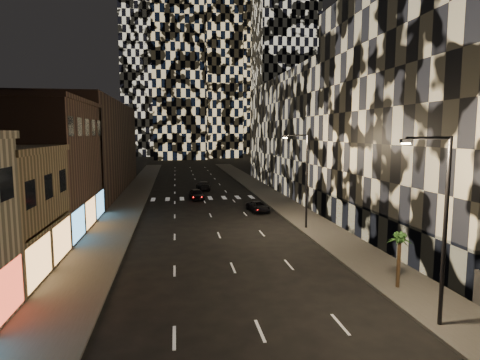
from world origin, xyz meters
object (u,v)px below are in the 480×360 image
object	(u,v)px
car_dark_midlane	(197,194)
car_dark_oncoming	(203,185)
car_dark_rightlane	(258,207)
palm_tree	(400,242)
streetlight_near	(441,218)
streetlight_far	(305,174)

from	to	relation	value
car_dark_midlane	car_dark_oncoming	size ratio (longest dim) A/B	0.89
car_dark_rightlane	palm_tree	size ratio (longest dim) A/B	1.28
streetlight_near	car_dark_rightlane	xyz separation A→B (m)	(-2.59, 29.15, -4.76)
car_dark_midlane	car_dark_oncoming	distance (m)	9.72
streetlight_far	car_dark_midlane	distance (m)	21.69
streetlight_near	car_dark_oncoming	size ratio (longest dim) A/B	1.85
streetlight_far	palm_tree	bearing A→B (deg)	-87.05
palm_tree	car_dark_midlane	bearing A→B (deg)	106.36
streetlight_far	car_dark_oncoming	bearing A→B (deg)	105.10
car_dark_midlane	palm_tree	world-z (taller)	palm_tree
streetlight_near	streetlight_far	size ratio (longest dim) A/B	1.00
streetlight_near	car_dark_rightlane	bearing A→B (deg)	95.08
streetlight_far	palm_tree	world-z (taller)	streetlight_far
car_dark_rightlane	palm_tree	distance (m)	24.86
car_dark_midlane	streetlight_far	bearing A→B (deg)	-71.29
streetlight_near	car_dark_oncoming	xyz separation A→B (m)	(-7.73, 48.63, -4.65)
car_dark_midlane	palm_tree	bearing A→B (deg)	-80.99
car_dark_oncoming	palm_tree	world-z (taller)	palm_tree
streetlight_near	streetlight_far	xyz separation A→B (m)	(0.00, 20.00, 0.00)
streetlight_near	palm_tree	distance (m)	5.30
streetlight_far	car_dark_rightlane	size ratio (longest dim) A/B	2.11
car_dark_oncoming	car_dark_rightlane	xyz separation A→B (m)	(5.14, -19.48, -0.11)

